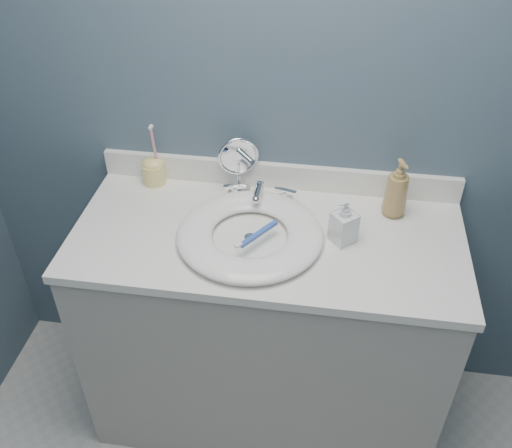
% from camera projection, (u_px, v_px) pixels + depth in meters
% --- Properties ---
extents(back_wall, '(2.20, 0.02, 2.40)m').
position_uv_depth(back_wall, '(280.00, 100.00, 1.78)').
color(back_wall, '#465969').
rests_on(back_wall, ground).
extents(vanity_cabinet, '(1.20, 0.55, 0.85)m').
position_uv_depth(vanity_cabinet, '(266.00, 332.00, 2.05)').
color(vanity_cabinet, '#A9A59A').
rests_on(vanity_cabinet, ground).
extents(countertop, '(1.22, 0.57, 0.03)m').
position_uv_depth(countertop, '(267.00, 238.00, 1.78)').
color(countertop, white).
rests_on(countertop, vanity_cabinet).
extents(backsplash, '(1.22, 0.02, 0.09)m').
position_uv_depth(backsplash, '(278.00, 176.00, 1.94)').
color(backsplash, white).
rests_on(backsplash, countertop).
extents(basin, '(0.45, 0.45, 0.04)m').
position_uv_depth(basin, '(250.00, 234.00, 1.74)').
color(basin, white).
rests_on(basin, countertop).
extents(drain, '(0.04, 0.04, 0.01)m').
position_uv_depth(drain, '(250.00, 238.00, 1.75)').
color(drain, silver).
rests_on(drain, countertop).
extents(faucet, '(0.25, 0.13, 0.07)m').
position_uv_depth(faucet, '(259.00, 195.00, 1.89)').
color(faucet, silver).
rests_on(faucet, countertop).
extents(makeup_mirror, '(0.13, 0.08, 0.20)m').
position_uv_depth(makeup_mirror, '(238.00, 162.00, 1.89)').
color(makeup_mirror, silver).
rests_on(makeup_mirror, countertop).
extents(soap_bottle_amber, '(0.10, 0.10, 0.20)m').
position_uv_depth(soap_bottle_amber, '(397.00, 188.00, 1.79)').
color(soap_bottle_amber, '#A28249').
rests_on(soap_bottle_amber, countertop).
extents(soap_bottle_clear, '(0.10, 0.10, 0.15)m').
position_uv_depth(soap_bottle_clear, '(344.00, 221.00, 1.70)').
color(soap_bottle_clear, silver).
rests_on(soap_bottle_clear, countertop).
extents(toothbrush_holder, '(0.08, 0.08, 0.23)m').
position_uv_depth(toothbrush_holder, '(154.00, 170.00, 1.96)').
color(toothbrush_holder, '#F4DB7A').
rests_on(toothbrush_holder, countertop).
extents(toothbrush_lying, '(0.11, 0.15, 0.02)m').
position_uv_depth(toothbrush_lying, '(257.00, 235.00, 1.70)').
color(toothbrush_lying, '#3357B6').
rests_on(toothbrush_lying, basin).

